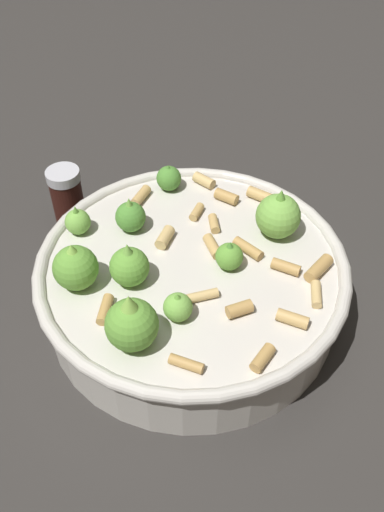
# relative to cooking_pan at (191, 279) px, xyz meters

# --- Properties ---
(ground_plane) EXTENTS (2.40, 2.40, 0.00)m
(ground_plane) POSITION_rel_cooking_pan_xyz_m (0.00, 0.00, -0.04)
(ground_plane) COLOR #2D2B28
(cooking_pan) EXTENTS (0.31, 0.31, 0.12)m
(cooking_pan) POSITION_rel_cooking_pan_xyz_m (0.00, 0.00, 0.00)
(cooking_pan) COLOR beige
(cooking_pan) RESTS_ON ground
(pepper_shaker) EXTENTS (0.04, 0.04, 0.08)m
(pepper_shaker) POSITION_rel_cooking_pan_xyz_m (-0.20, -0.02, -0.00)
(pepper_shaker) COLOR #33140F
(pepper_shaker) RESTS_ON ground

